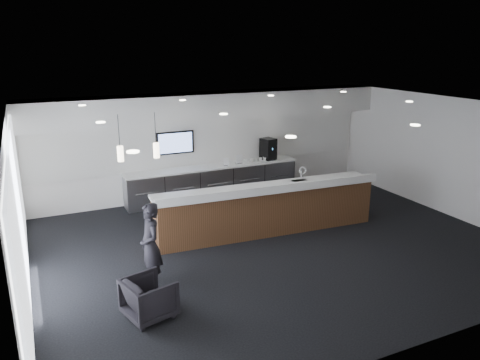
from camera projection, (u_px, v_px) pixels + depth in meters
name	position (u px, v px, depth m)	size (l,w,h in m)	color
ground	(275.00, 245.00, 10.29)	(10.00, 10.00, 0.00)	black
ceiling	(278.00, 109.00, 9.45)	(10.00, 8.00, 0.02)	black
back_wall	(208.00, 144.00, 13.35)	(10.00, 0.02, 3.00)	white
left_wall	(16.00, 215.00, 7.85)	(0.02, 8.00, 3.00)	white
right_wall	(448.00, 157.00, 11.89)	(0.02, 8.00, 3.00)	white
soffit_bulkhead	(213.00, 106.00, 12.63)	(10.00, 0.90, 0.70)	white
alcove_panel	(208.00, 141.00, 13.30)	(9.80, 0.06, 1.40)	white
window_blinds_wall	(19.00, 215.00, 7.86)	(0.04, 7.36, 2.55)	silver
back_credenza	(213.00, 182.00, 13.32)	(5.06, 0.66, 0.95)	gray
wall_tv	(175.00, 143.00, 12.82)	(1.05, 0.08, 0.62)	black
pendant_left	(153.00, 148.00, 9.38)	(0.12, 0.12, 0.30)	#F8E3C1
pendant_right	(118.00, 151.00, 9.10)	(0.12, 0.12, 0.30)	#F8E3C1
ceiling_can_lights	(278.00, 110.00, 9.46)	(7.00, 5.00, 0.02)	white
service_counter	(267.00, 209.00, 10.88)	(5.37, 1.21, 1.49)	#492E18
coffee_machine	(268.00, 149.00, 13.85)	(0.44, 0.52, 0.63)	black
info_sign_left	(226.00, 162.00, 13.19)	(0.16, 0.02, 0.22)	white
info_sign_right	(239.00, 159.00, 13.39)	(0.20, 0.02, 0.26)	white
armchair	(149.00, 298.00, 7.52)	(0.72, 0.75, 0.68)	black
lounge_guest	(151.00, 246.00, 8.36)	(0.58, 0.38, 1.59)	black
cup_0	(273.00, 158.00, 13.88)	(0.11, 0.11, 0.10)	white
cup_1	(269.00, 158.00, 13.82)	(0.11, 0.11, 0.10)	white
cup_2	(265.00, 159.00, 13.77)	(0.11, 0.11, 0.10)	white
cup_3	(261.00, 159.00, 13.71)	(0.11, 0.11, 0.10)	white
cup_4	(256.00, 160.00, 13.65)	(0.11, 0.11, 0.10)	white
cup_5	(252.00, 160.00, 13.60)	(0.11, 0.11, 0.10)	white
cup_6	(248.00, 161.00, 13.54)	(0.11, 0.11, 0.10)	white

